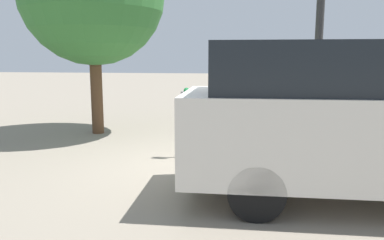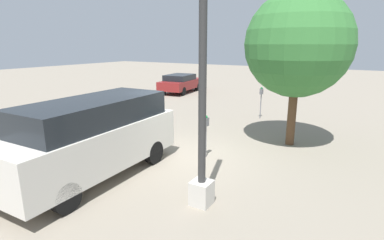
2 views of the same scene
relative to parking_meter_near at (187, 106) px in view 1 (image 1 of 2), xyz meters
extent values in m
plane|color=gray|center=(0.29, -0.57, -1.00)|extent=(80.00, 80.00, 0.00)
cylinder|color=gray|center=(0.00, 0.00, -0.49)|extent=(0.05, 0.05, 1.02)
cube|color=slate|center=(0.00, 0.00, 0.15)|extent=(0.21, 0.12, 0.26)
sphere|color=#14662D|center=(0.00, 0.00, 0.30)|extent=(0.11, 0.11, 0.11)
cube|color=beige|center=(2.60, 1.29, -0.73)|extent=(0.44, 0.44, 0.55)
cube|color=beige|center=(2.82, -1.86, -0.10)|extent=(5.09, 1.98, 1.12)
cube|color=black|center=(2.69, -1.87, 0.79)|extent=(4.08, 1.81, 0.65)
cylinder|color=black|center=(1.24, -1.10, -0.66)|extent=(0.69, 0.24, 0.69)
cylinder|color=black|center=(1.28, -2.72, -0.66)|extent=(0.69, 0.24, 0.69)
cylinder|color=#513823|center=(-2.64, 2.00, 0.12)|extent=(0.29, 0.29, 2.25)
camera|label=1|loc=(1.15, -7.00, 0.91)|focal=35.00mm
camera|label=2|loc=(7.90, 4.20, 2.48)|focal=28.00mm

